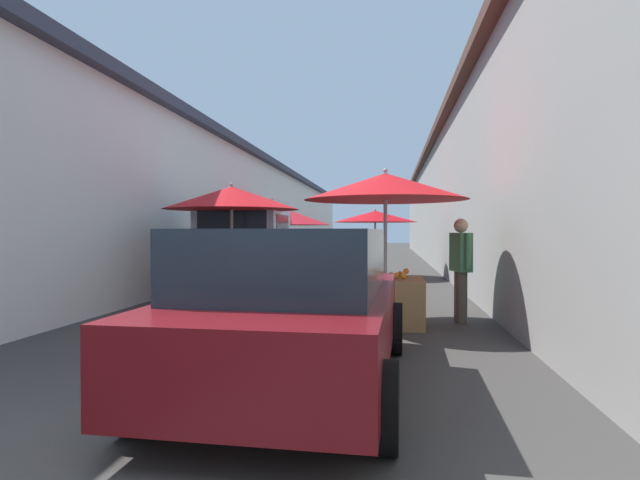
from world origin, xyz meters
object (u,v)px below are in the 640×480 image
(fruit_stall_near_right, at_px, (374,226))
(delivery_truck, at_px, (252,248))
(fruit_stall_far_right, at_px, (388,205))
(hatchback_car, at_px, (296,306))
(fruit_stall_mid_lane, at_px, (290,223))
(fruit_stall_far_left, at_px, (232,211))
(vendor_by_crates, at_px, (461,263))

(fruit_stall_near_right, distance_m, delivery_truck, 5.04)
(fruit_stall_far_right, relative_size, hatchback_car, 0.62)
(fruit_stall_mid_lane, height_order, fruit_stall_far_left, fruit_stall_far_left)
(fruit_stall_mid_lane, relative_size, fruit_stall_near_right, 1.02)
(fruit_stall_far_left, height_order, fruit_stall_near_right, fruit_stall_far_left)
(fruit_stall_far_right, bearing_deg, vendor_by_crates, -71.31)
(hatchback_car, height_order, delivery_truck, delivery_truck)
(hatchback_car, distance_m, delivery_truck, 7.13)
(hatchback_car, xyz_separation_m, delivery_truck, (6.75, 2.28, 0.30))
(fruit_stall_mid_lane, relative_size, delivery_truck, 0.52)
(fruit_stall_near_right, bearing_deg, fruit_stall_far_right, -176.81)
(fruit_stall_near_right, relative_size, vendor_by_crates, 1.57)
(fruit_stall_mid_lane, distance_m, vendor_by_crates, 8.46)
(fruit_stall_far_left, distance_m, fruit_stall_near_right, 6.62)
(fruit_stall_far_right, bearing_deg, fruit_stall_mid_lane, 21.53)
(fruit_stall_mid_lane, bearing_deg, hatchback_car, -168.45)
(fruit_stall_near_right, bearing_deg, fruit_stall_mid_lane, 93.65)
(fruit_stall_near_right, height_order, vendor_by_crates, fruit_stall_near_right)
(fruit_stall_mid_lane, relative_size, vendor_by_crates, 1.60)
(fruit_stall_far_right, xyz_separation_m, delivery_truck, (3.63, 3.11, -0.78))
(fruit_stall_far_left, xyz_separation_m, vendor_by_crates, (-1.39, -4.14, -0.89))
(fruit_stall_far_right, xyz_separation_m, fruit_stall_far_left, (1.77, 3.01, 0.01))
(delivery_truck, bearing_deg, hatchback_car, -161.31)
(hatchback_car, relative_size, delivery_truck, 0.80)
(vendor_by_crates, bearing_deg, hatchback_car, 150.81)
(fruit_stall_far_left, bearing_deg, vendor_by_crates, -108.58)
(fruit_stall_near_right, xyz_separation_m, vendor_by_crates, (-7.49, -1.57, -0.66))
(fruit_stall_far_right, bearing_deg, fruit_stall_near_right, 3.19)
(delivery_truck, bearing_deg, fruit_stall_far_right, -139.42)
(fruit_stall_far_right, distance_m, vendor_by_crates, 1.48)
(fruit_stall_far_right, xyz_separation_m, fruit_stall_mid_lane, (7.71, 3.04, -0.16))
(fruit_stall_far_right, xyz_separation_m, vendor_by_crates, (0.38, -1.13, -0.88))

